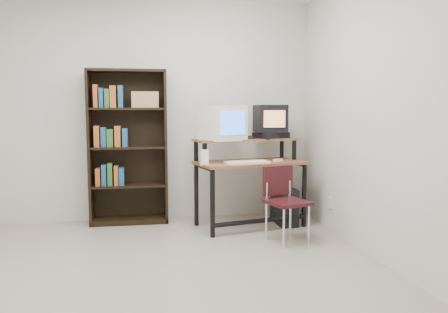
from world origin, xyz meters
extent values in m
cube|color=#A89B8B|center=(0.00, 0.00, -0.01)|extent=(4.00, 4.00, 0.01)
cube|color=beige|center=(0.00, 2.00, 1.30)|extent=(4.00, 0.01, 2.60)
cube|color=beige|center=(0.00, -2.00, 1.30)|extent=(4.00, 0.01, 2.60)
cube|color=beige|center=(2.00, 0.00, 1.30)|extent=(0.01, 4.00, 2.60)
cube|color=brown|center=(1.17, 1.45, 0.72)|extent=(1.28, 0.83, 0.03)
cube|color=brown|center=(1.14, 1.56, 0.97)|extent=(1.23, 0.60, 0.02)
cylinder|color=black|center=(0.69, 1.08, 0.36)|extent=(0.05, 0.05, 0.72)
cylinder|color=black|center=(1.76, 1.32, 0.36)|extent=(0.05, 0.05, 0.72)
cylinder|color=black|center=(0.58, 1.58, 0.49)|extent=(0.05, 0.05, 0.98)
cylinder|color=black|center=(1.65, 1.82, 0.49)|extent=(0.05, 0.05, 0.98)
cylinder|color=black|center=(1.22, 1.20, 0.12)|extent=(1.08, 0.29, 0.05)
cube|color=white|center=(0.86, 1.49, 1.16)|extent=(0.54, 0.54, 0.39)
cube|color=#2E6EF4|center=(0.94, 1.30, 1.16)|extent=(0.28, 0.14, 0.24)
cube|color=black|center=(1.45, 1.61, 1.01)|extent=(0.44, 0.39, 0.08)
cube|color=black|center=(1.44, 1.63, 1.21)|extent=(0.34, 0.33, 0.31)
cube|color=tan|center=(1.45, 1.46, 1.21)|extent=(0.25, 0.02, 0.19)
cylinder|color=#26262B|center=(1.17, 1.52, 0.99)|extent=(0.16, 0.16, 0.05)
cube|color=white|center=(1.10, 1.31, 0.74)|extent=(0.49, 0.27, 0.03)
cube|color=black|center=(1.49, 1.43, 0.72)|extent=(0.27, 0.26, 0.01)
cube|color=white|center=(1.48, 1.42, 0.74)|extent=(0.12, 0.09, 0.03)
cube|color=white|center=(0.63, 1.30, 0.80)|extent=(0.09, 0.08, 0.17)
cube|color=black|center=(1.58, 1.49, 0.21)|extent=(0.21, 0.45, 0.42)
cube|color=black|center=(1.40, 0.81, 0.40)|extent=(0.47, 0.47, 0.04)
cube|color=black|center=(1.34, 0.97, 0.59)|extent=(0.34, 0.14, 0.30)
cylinder|color=silver|center=(1.30, 0.62, 0.19)|extent=(0.02, 0.02, 0.38)
cylinder|color=silver|center=(1.58, 0.72, 0.19)|extent=(0.02, 0.02, 0.38)
cylinder|color=silver|center=(1.21, 0.91, 0.19)|extent=(0.02, 0.02, 0.38)
cylinder|color=silver|center=(1.49, 1.00, 0.19)|extent=(0.02, 0.02, 0.38)
cube|color=black|center=(-0.60, 1.83, 0.88)|extent=(0.03, 0.29, 1.76)
cube|color=black|center=(0.25, 1.83, 0.88)|extent=(0.03, 0.29, 1.76)
cube|color=black|center=(-0.17, 1.97, 0.88)|extent=(0.88, 0.02, 1.76)
cube|color=black|center=(-0.17, 1.83, 1.74)|extent=(0.88, 0.30, 0.03)
cube|color=black|center=(-0.17, 1.83, 0.03)|extent=(0.88, 0.30, 0.06)
cube|color=black|center=(-0.17, 1.83, 0.44)|extent=(0.82, 0.28, 0.03)
cube|color=black|center=(-0.17, 1.83, 0.88)|extent=(0.82, 0.28, 0.02)
cube|color=black|center=(-0.17, 1.83, 1.32)|extent=(0.82, 0.28, 0.02)
cube|color=olive|center=(0.03, 1.83, 1.42)|extent=(0.30, 0.22, 0.18)
cube|color=beige|center=(1.99, 1.15, 0.30)|extent=(0.02, 0.08, 0.12)
camera|label=1|loc=(0.05, -3.25, 1.30)|focal=35.00mm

